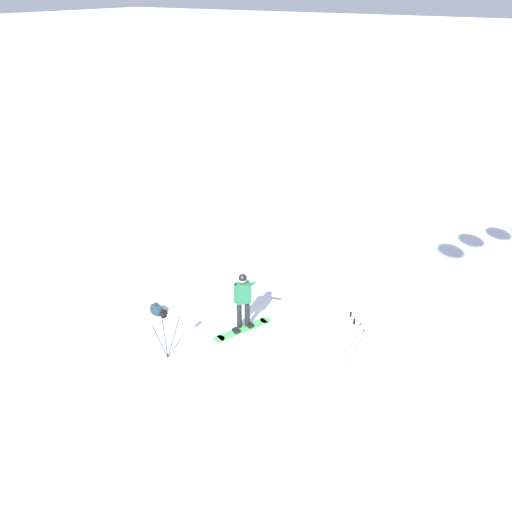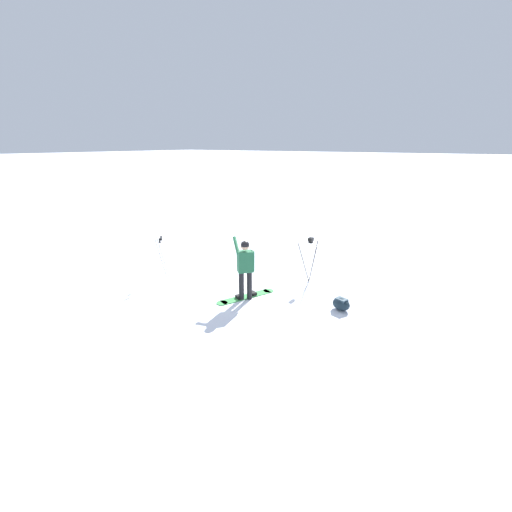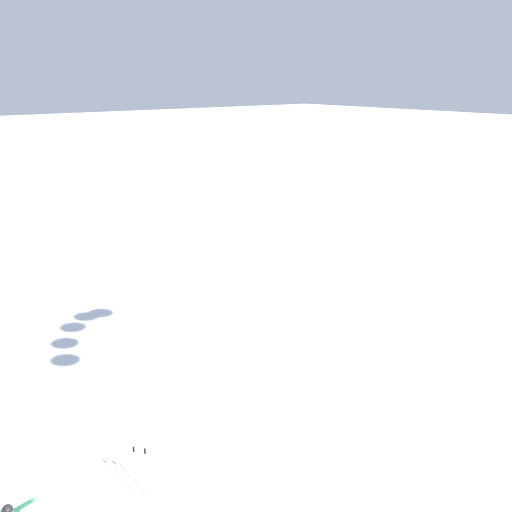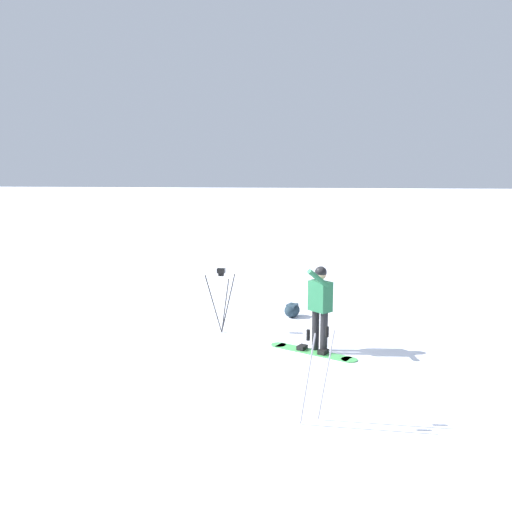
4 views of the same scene
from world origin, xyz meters
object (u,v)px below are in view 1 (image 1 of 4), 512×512
camera_tripod (165,325)px  ski_poles (351,332)px  snowboard (243,329)px  gear_bag_large (157,310)px  snowboarder (243,296)px

camera_tripod → ski_poles: camera_tripod is taller
snowboard → gear_bag_large: 2.53m
snowboarder → snowboard: (-0.06, 0.12, -0.96)m
snowboarder → camera_tripod: snowboarder is taller
gear_bag_large → ski_poles: bearing=-169.0°
gear_bag_large → camera_tripod: camera_tripod is taller
gear_bag_large → snowboard: bearing=-163.7°
snowboard → ski_poles: ski_poles is taller
gear_bag_large → ski_poles: ski_poles is taller
snowboarder → gear_bag_large: (2.36, 0.83, -0.82)m
gear_bag_large → ski_poles: size_ratio=0.41×
snowboarder → snowboard: snowboarder is taller
snowboard → gear_bag_large: (2.43, 0.71, 0.14)m
gear_bag_large → ski_poles: 5.48m
snowboarder → gear_bag_large: size_ratio=3.02×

